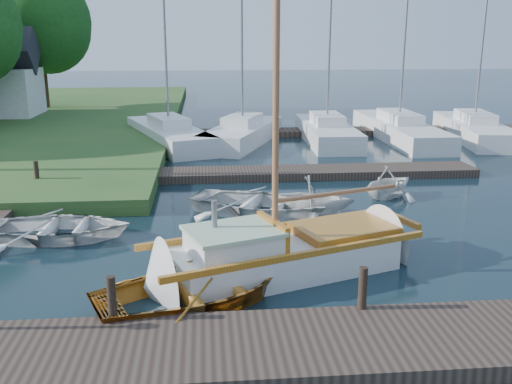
{
  "coord_description": "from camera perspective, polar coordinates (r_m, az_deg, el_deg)",
  "views": [
    {
      "loc": [
        -1.31,
        -14.35,
        5.11
      ],
      "look_at": [
        0.0,
        0.0,
        1.2
      ],
      "focal_mm": 40.0,
      "sensor_mm": 36.0,
      "label": 1
    }
  ],
  "objects": [
    {
      "name": "ground",
      "position": [
        15.29,
        -0.0,
        -4.34
      ],
      "size": [
        160.0,
        160.0,
        0.0
      ],
      "primitive_type": "plane",
      "color": "black",
      "rests_on": "ground"
    },
    {
      "name": "near_dock",
      "position": [
        9.8,
        3.31,
        -15.26
      ],
      "size": [
        18.0,
        2.2,
        0.3
      ],
      "primitive_type": "cube",
      "color": "#31241C",
      "rests_on": "ground"
    },
    {
      "name": "far_dock",
      "position": [
        21.69,
        3.71,
        1.93
      ],
      "size": [
        14.0,
        1.6,
        0.3
      ],
      "primitive_type": "cube",
      "color": "#31241C",
      "rests_on": "ground"
    },
    {
      "name": "pontoon",
      "position": [
        32.77,
        15.13,
        5.95
      ],
      "size": [
        30.0,
        1.6,
        0.3
      ],
      "primitive_type": "cube",
      "color": "#31241C",
      "rests_on": "ground"
    },
    {
      "name": "mooring_post_1",
      "position": [
        10.47,
        -14.22,
        -10.22
      ],
      "size": [
        0.16,
        0.16,
        0.8
      ],
      "primitive_type": "cylinder",
      "color": "black",
      "rests_on": "near_dock"
    },
    {
      "name": "mooring_post_2",
      "position": [
        10.71,
        10.62,
        -9.41
      ],
      "size": [
        0.16,
        0.16,
        0.8
      ],
      "primitive_type": "cylinder",
      "color": "black",
      "rests_on": "near_dock"
    },
    {
      "name": "mooring_post_5",
      "position": [
        20.65,
        -21.09,
        1.82
      ],
      "size": [
        0.16,
        0.16,
        0.8
      ],
      "primitive_type": "cylinder",
      "color": "black",
      "rests_on": "left_dock"
    },
    {
      "name": "sailboat",
      "position": [
        12.96,
        3.32,
        -6.43
      ],
      "size": [
        7.39,
        4.27,
        9.83
      ],
      "rotation": [
        0.0,
        0.0,
        0.35
      ],
      "color": "silver",
      "rests_on": "ground"
    },
    {
      "name": "dinghy",
      "position": [
        11.44,
        -5.73,
        -9.06
      ],
      "size": [
        4.94,
        4.3,
        0.86
      ],
      "primitive_type": "imported",
      "rotation": [
        0.0,
        0.0,
        1.96
      ],
      "color": "#8D4A14",
      "rests_on": "ground"
    },
    {
      "name": "tender_a",
      "position": [
        15.81,
        -19.36,
        -3.06
      ],
      "size": [
        3.93,
        2.89,
        0.79
      ],
      "primitive_type": "imported",
      "rotation": [
        0.0,
        0.0,
        1.53
      ],
      "color": "silver",
      "rests_on": "ground"
    },
    {
      "name": "tender_b",
      "position": [
        16.9,
        5.68,
        -0.22
      ],
      "size": [
        2.98,
        2.76,
        1.29
      ],
      "primitive_type": "imported",
      "rotation": [
        0.0,
        0.0,
        1.26
      ],
      "color": "silver",
      "rests_on": "ground"
    },
    {
      "name": "tender_c",
      "position": [
        16.97,
        0.2,
        -0.84
      ],
      "size": [
        5.01,
        4.48,
        0.85
      ],
      "primitive_type": "imported",
      "rotation": [
        0.0,
        0.0,
        1.11
      ],
      "color": "silver",
      "rests_on": "ground"
    },
    {
      "name": "tender_d",
      "position": [
        19.25,
        13.14,
        1.2
      ],
      "size": [
        2.95,
        2.87,
        1.18
      ],
      "primitive_type": "imported",
      "rotation": [
        0.0,
        0.0,
        2.17
      ],
      "color": "silver",
      "rests_on": "ground"
    },
    {
      "name": "marina_boat_0",
      "position": [
        28.61,
        -8.71,
        5.87
      ],
      "size": [
        4.95,
        8.82,
        10.89
      ],
      "rotation": [
        0.0,
        0.0,
        1.91
      ],
      "color": "silver",
      "rests_on": "ground"
    },
    {
      "name": "marina_boat_1",
      "position": [
        28.56,
        -1.37,
        6.03
      ],
      "size": [
        4.84,
        7.87,
        10.49
      ],
      "rotation": [
        0.0,
        0.0,
        1.19
      ],
      "color": "silver",
      "rests_on": "ground"
    },
    {
      "name": "marina_boat_2",
      "position": [
        29.29,
        7.09,
        6.15
      ],
      "size": [
        2.43,
        7.99,
        10.66
      ],
      "rotation": [
        0.0,
        0.0,
        1.54
      ],
      "color": "silver",
      "rests_on": "ground"
    },
    {
      "name": "marina_boat_3",
      "position": [
        30.81,
        14.1,
        6.26
      ],
      "size": [
        2.24,
        10.07,
        12.55
      ],
      "rotation": [
        0.0,
        0.0,
        1.58
      ],
      "color": "silver",
      "rests_on": "ground"
    },
    {
      "name": "marina_boat_4",
      "position": [
        31.94,
        20.96,
        6.02
      ],
      "size": [
        3.53,
        8.89,
        11.77
      ],
      "rotation": [
        0.0,
        0.0,
        1.41
      ],
      "color": "silver",
      "rests_on": "ground"
    },
    {
      "name": "tree_7",
      "position": [
        41.8,
        -20.84,
        15.74
      ],
      "size": [
        6.83,
        6.83,
        9.38
      ],
      "color": "#332114",
      "rests_on": "shore"
    }
  ]
}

